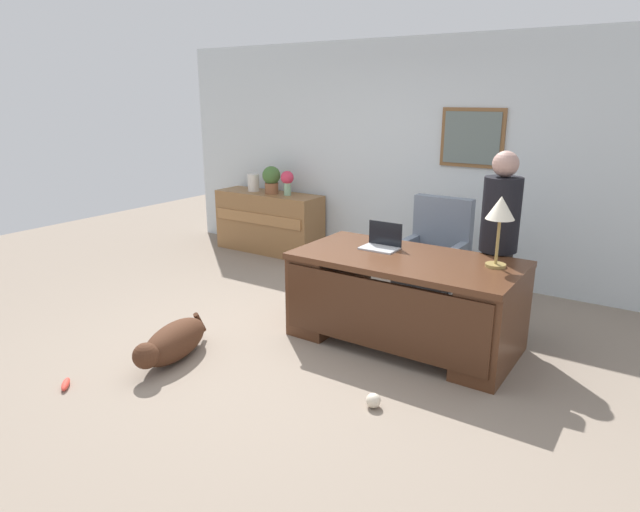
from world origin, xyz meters
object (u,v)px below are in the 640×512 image
(armchair, at_px, (435,259))
(vase_empty, at_px, (253,183))
(credenza, at_px, (269,222))
(person_standing, at_px, (498,244))
(desk_lamp, at_px, (500,212))
(dog_lying, at_px, (172,343))
(dog_toy_ball, at_px, (373,400))
(desk, at_px, (403,297))
(potted_plant, at_px, (271,178))
(laptop, at_px, (382,242))
(dog_toy_bone, at_px, (66,384))
(vase_with_flowers, at_px, (287,180))

(armchair, bearing_deg, vase_empty, 167.40)
(credenza, bearing_deg, person_standing, -17.22)
(desk_lamp, bearing_deg, dog_lying, -144.25)
(desk_lamp, relative_size, dog_toy_ball, 5.45)
(desk, height_order, person_standing, person_standing)
(potted_plant, bearing_deg, desk, -31.20)
(vase_empty, bearing_deg, laptop, -28.51)
(dog_lying, xyz_separation_m, dog_toy_bone, (-0.33, -0.74, -0.13))
(desk, bearing_deg, vase_empty, 151.49)
(armchair, relative_size, vase_empty, 4.67)
(laptop, relative_size, vase_with_flowers, 1.01)
(dog_lying, bearing_deg, dog_toy_ball, 9.52)
(dog_toy_ball, height_order, dog_toy_bone, dog_toy_ball)
(credenza, relative_size, potted_plant, 4.21)
(person_standing, xyz_separation_m, dog_toy_ball, (-0.29, -1.65, -0.79))
(laptop, distance_m, vase_empty, 3.13)
(dog_lying, distance_m, vase_empty, 3.50)
(laptop, height_order, dog_toy_ball, laptop)
(desk_lamp, distance_m, potted_plant, 3.74)
(armchair, height_order, potted_plant, potted_plant)
(vase_with_flowers, bearing_deg, dog_lying, -70.09)
(desk_lamp, bearing_deg, credenza, 157.04)
(credenza, bearing_deg, dog_toy_ball, -41.20)
(vase_empty, distance_m, dog_toy_ball, 4.38)
(dog_toy_ball, xyz_separation_m, dog_toy_bone, (-2.01, -1.02, -0.03))
(dog_toy_ball, bearing_deg, desk_lamp, 71.65)
(vase_with_flowers, relative_size, potted_plant, 0.88)
(laptop, bearing_deg, potted_plant, 148.47)
(potted_plant, bearing_deg, vase_empty, 180.00)
(credenza, relative_size, armchair, 1.39)
(armchair, distance_m, person_standing, 0.89)
(vase_empty, distance_m, potted_plant, 0.33)
(desk_lamp, bearing_deg, person_standing, 104.68)
(dog_lying, bearing_deg, potted_plant, 114.23)
(dog_lying, distance_m, vase_with_flowers, 3.28)
(vase_with_flowers, relative_size, dog_toy_ball, 3.07)
(person_standing, xyz_separation_m, desk_lamp, (0.11, -0.43, 0.37))
(person_standing, distance_m, laptop, 0.99)
(person_standing, bearing_deg, credenza, 162.78)
(dog_lying, xyz_separation_m, vase_empty, (-1.66, 2.98, 0.77))
(dog_lying, relative_size, dog_toy_ball, 8.60)
(vase_empty, bearing_deg, dog_lying, -60.95)
(person_standing, xyz_separation_m, laptop, (-0.89, -0.45, -0.01))
(dog_toy_ball, bearing_deg, desk, 105.54)
(person_standing, bearing_deg, desk, -133.67)
(dog_lying, height_order, potted_plant, potted_plant)
(armchair, bearing_deg, dog_lying, -118.30)
(desk_lamp, relative_size, dog_toy_bone, 3.03)
(vase_empty, xyz_separation_m, potted_plant, (0.31, 0.00, 0.08))
(laptop, xyz_separation_m, dog_toy_ball, (0.59, -1.21, -0.77))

